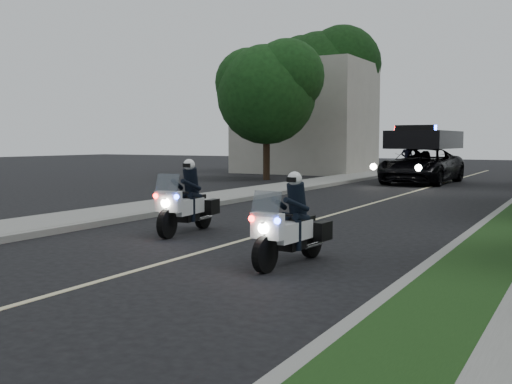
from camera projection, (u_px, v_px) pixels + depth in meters
ground at (211, 249)px, 11.39m from camera, size 120.00×120.00×0.00m
curb_right at (507, 207)px, 18.06m from camera, size 0.20×60.00×0.15m
curb_left at (269, 195)px, 22.07m from camera, size 0.20×60.00×0.15m
sidewalk_left at (243, 193)px, 22.61m from camera, size 2.00×60.00×0.16m
building_far at (305, 119)px, 38.55m from camera, size 8.00×6.00×7.00m
lane_marking at (376, 202)px, 20.07m from camera, size 0.12×50.00×0.01m
police_moto_left at (187, 233)px, 13.39m from camera, size 0.90×2.03×1.67m
police_moto_right at (290, 264)px, 10.00m from camera, size 0.78×1.88×1.56m
police_suv at (421, 183)px, 29.10m from camera, size 3.14×6.32×3.01m
bicycle at (407, 180)px, 31.68m from camera, size 0.78×1.78×0.90m
cyclist at (407, 180)px, 31.68m from camera, size 0.68×0.49×1.78m
tree_left_near at (266, 180)px, 31.70m from camera, size 6.38×6.38×8.72m
tree_left_far at (320, 171)px, 40.70m from camera, size 9.15×9.15×11.52m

